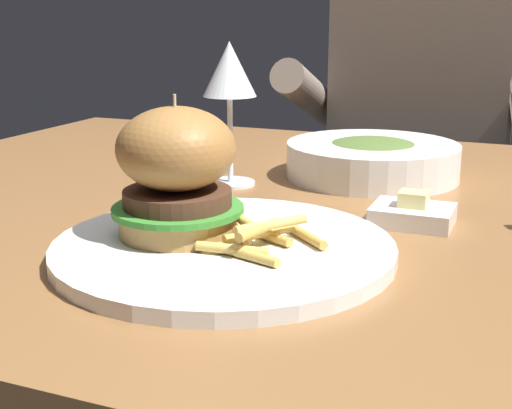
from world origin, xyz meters
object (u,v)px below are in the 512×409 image
at_px(main_plate, 224,249).
at_px(butter_dish, 413,214).
at_px(burger_sandwich, 177,172).
at_px(wine_glass, 230,76).
at_px(diner_person, 416,196).
at_px(soup_bowl, 372,159).

xyz_separation_m(main_plate, butter_dish, (0.14, 0.17, 0.00)).
relative_size(burger_sandwich, wine_glass, 0.73).
height_order(wine_glass, butter_dish, wine_glass).
bearing_deg(wine_glass, diner_person, 79.99).
height_order(burger_sandwich, wine_glass, wine_glass).
height_order(main_plate, butter_dish, butter_dish).
relative_size(wine_glass, butter_dish, 2.18).
bearing_deg(diner_person, butter_dish, -80.93).
relative_size(butter_dish, soup_bowl, 0.36).
xyz_separation_m(wine_glass, butter_dish, (0.25, -0.09, -0.13)).
bearing_deg(soup_bowl, diner_person, 93.45).
bearing_deg(burger_sandwich, diner_person, 86.15).
distance_m(burger_sandwich, diner_person, 1.00).
xyz_separation_m(main_plate, wine_glass, (-0.11, 0.26, 0.13)).
xyz_separation_m(butter_dish, diner_person, (-0.13, 0.80, -0.19)).
distance_m(main_plate, diner_person, 0.98).
distance_m(butter_dish, diner_person, 0.83).
relative_size(soup_bowl, diner_person, 0.20).
bearing_deg(diner_person, soup_bowl, -86.55).
bearing_deg(wine_glass, butter_dish, -19.65).
relative_size(burger_sandwich, diner_person, 0.11).
bearing_deg(wine_glass, soup_bowl, 34.19).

